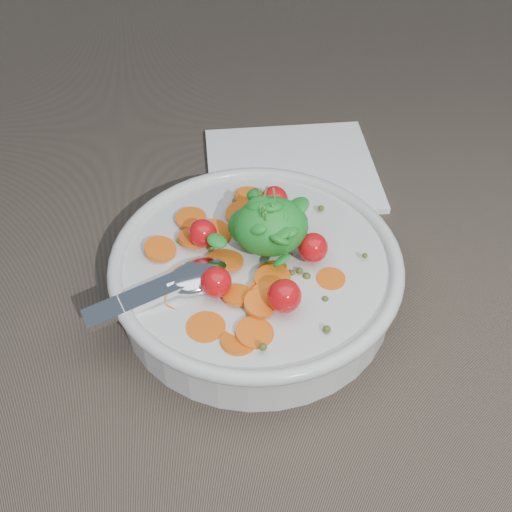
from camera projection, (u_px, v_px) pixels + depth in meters
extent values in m
plane|color=brown|center=(289.00, 315.00, 0.56)|extent=(6.00, 6.00, 0.00)
cylinder|color=silver|center=(256.00, 279.00, 0.56)|extent=(0.24, 0.24, 0.05)
torus|color=silver|center=(256.00, 261.00, 0.55)|extent=(0.25, 0.25, 0.01)
cylinder|color=silver|center=(256.00, 294.00, 0.58)|extent=(0.12, 0.12, 0.01)
cylinder|color=brown|center=(256.00, 279.00, 0.56)|extent=(0.22, 0.22, 0.04)
cylinder|color=orange|center=(273.00, 270.00, 0.53)|extent=(0.03, 0.03, 0.01)
cylinder|color=orange|center=(179.00, 301.00, 0.52)|extent=(0.04, 0.04, 0.01)
cylinder|color=orange|center=(194.00, 238.00, 0.56)|extent=(0.03, 0.03, 0.01)
cylinder|color=orange|center=(255.00, 333.00, 0.49)|extent=(0.04, 0.04, 0.01)
cylinder|color=orange|center=(331.00, 279.00, 0.53)|extent=(0.03, 0.03, 0.01)
cylinder|color=orange|center=(191.00, 218.00, 0.58)|extent=(0.03, 0.03, 0.01)
cylinder|color=orange|center=(160.00, 249.00, 0.55)|extent=(0.03, 0.04, 0.01)
cylinder|color=orange|center=(265.00, 293.00, 0.52)|extent=(0.04, 0.04, 0.01)
cylinder|color=orange|center=(237.00, 295.00, 0.51)|extent=(0.03, 0.03, 0.01)
cylinder|color=orange|center=(250.00, 198.00, 0.61)|extent=(0.04, 0.04, 0.01)
cylinder|color=orange|center=(260.00, 304.00, 0.51)|extent=(0.03, 0.03, 0.01)
cylinder|color=orange|center=(214.00, 233.00, 0.57)|extent=(0.04, 0.04, 0.01)
cylinder|color=orange|center=(225.00, 261.00, 0.54)|extent=(0.04, 0.04, 0.01)
cylinder|color=orange|center=(267.00, 296.00, 0.51)|extent=(0.04, 0.04, 0.01)
cylinder|color=orange|center=(206.00, 328.00, 0.50)|extent=(0.04, 0.04, 0.00)
cylinder|color=orange|center=(240.00, 214.00, 0.58)|extent=(0.04, 0.04, 0.01)
cylinder|color=orange|center=(272.00, 279.00, 0.52)|extent=(0.03, 0.03, 0.01)
cylinder|color=orange|center=(239.00, 342.00, 0.49)|extent=(0.04, 0.04, 0.01)
sphere|color=#44541C|center=(365.00, 256.00, 0.54)|extent=(0.00, 0.00, 0.00)
sphere|color=#44541C|center=(185.00, 238.00, 0.56)|extent=(0.00, 0.00, 0.00)
sphere|color=#44541C|center=(212.00, 236.00, 0.57)|extent=(0.01, 0.01, 0.01)
sphere|color=#44541C|center=(292.00, 273.00, 0.54)|extent=(0.01, 0.01, 0.01)
sphere|color=#44541C|center=(234.00, 201.00, 0.60)|extent=(0.00, 0.00, 0.00)
sphere|color=#44541C|center=(286.00, 235.00, 0.57)|extent=(0.01, 0.01, 0.01)
sphere|color=#44541C|center=(179.00, 241.00, 0.56)|extent=(0.01, 0.01, 0.01)
sphere|color=#44541C|center=(211.00, 248.00, 0.55)|extent=(0.01, 0.01, 0.01)
sphere|color=#44541C|center=(217.00, 272.00, 0.54)|extent=(0.01, 0.01, 0.01)
sphere|color=#44541C|center=(325.00, 299.00, 0.52)|extent=(0.01, 0.01, 0.01)
sphere|color=#44541C|center=(250.00, 315.00, 0.51)|extent=(0.01, 0.01, 0.01)
sphere|color=#44541C|center=(290.00, 255.00, 0.55)|extent=(0.00, 0.00, 0.00)
sphere|color=#44541C|center=(263.00, 347.00, 0.48)|extent=(0.01, 0.01, 0.01)
sphere|color=#44541C|center=(265.00, 234.00, 0.56)|extent=(0.01, 0.01, 0.01)
sphere|color=#44541C|center=(206.00, 288.00, 0.52)|extent=(0.01, 0.01, 0.01)
sphere|color=#44541C|center=(300.00, 271.00, 0.53)|extent=(0.01, 0.01, 0.01)
sphere|color=#44541C|center=(307.00, 277.00, 0.53)|extent=(0.01, 0.01, 0.01)
sphere|color=#44541C|center=(327.00, 329.00, 0.49)|extent=(0.01, 0.01, 0.01)
sphere|color=#44541C|center=(321.00, 208.00, 0.59)|extent=(0.01, 0.01, 0.01)
sphere|color=red|center=(313.00, 248.00, 0.54)|extent=(0.03, 0.03, 0.03)
sphere|color=red|center=(274.00, 200.00, 0.58)|extent=(0.03, 0.03, 0.03)
sphere|color=red|center=(203.00, 233.00, 0.55)|extent=(0.02, 0.02, 0.02)
sphere|color=red|center=(216.00, 282.00, 0.51)|extent=(0.03, 0.03, 0.03)
sphere|color=red|center=(284.00, 296.00, 0.50)|extent=(0.03, 0.03, 0.03)
ellipsoid|color=green|center=(271.00, 226.00, 0.53)|extent=(0.06, 0.06, 0.05)
ellipsoid|color=green|center=(249.00, 226.00, 0.55)|extent=(0.04, 0.04, 0.03)
ellipsoid|color=green|center=(268.00, 236.00, 0.52)|extent=(0.02, 0.03, 0.02)
ellipsoid|color=green|center=(262.00, 211.00, 0.52)|extent=(0.02, 0.02, 0.01)
ellipsoid|color=green|center=(267.00, 214.00, 0.52)|extent=(0.02, 0.02, 0.01)
ellipsoid|color=green|center=(261.00, 209.00, 0.53)|extent=(0.02, 0.02, 0.01)
ellipsoid|color=green|center=(279.00, 221.00, 0.52)|extent=(0.02, 0.03, 0.02)
ellipsoid|color=green|center=(263.00, 230.00, 0.53)|extent=(0.03, 0.02, 0.02)
ellipsoid|color=green|center=(279.00, 234.00, 0.51)|extent=(0.03, 0.02, 0.02)
ellipsoid|color=green|center=(287.00, 231.00, 0.52)|extent=(0.02, 0.03, 0.02)
ellipsoid|color=green|center=(257.00, 227.00, 0.52)|extent=(0.03, 0.03, 0.02)
ellipsoid|color=green|center=(281.00, 261.00, 0.52)|extent=(0.02, 0.02, 0.02)
ellipsoid|color=green|center=(280.00, 240.00, 0.51)|extent=(0.02, 0.02, 0.02)
ellipsoid|color=green|center=(217.00, 241.00, 0.53)|extent=(0.02, 0.02, 0.01)
ellipsoid|color=green|center=(264.00, 219.00, 0.53)|extent=(0.03, 0.03, 0.02)
ellipsoid|color=green|center=(273.00, 207.00, 0.52)|extent=(0.03, 0.03, 0.02)
ellipsoid|color=green|center=(258.00, 207.00, 0.52)|extent=(0.03, 0.03, 0.02)
ellipsoid|color=green|center=(270.00, 234.00, 0.52)|extent=(0.02, 0.02, 0.02)
ellipsoid|color=green|center=(297.00, 207.00, 0.54)|extent=(0.03, 0.03, 0.02)
ellipsoid|color=green|center=(288.00, 226.00, 0.53)|extent=(0.02, 0.02, 0.02)
ellipsoid|color=green|center=(261.00, 204.00, 0.52)|extent=(0.03, 0.02, 0.02)
ellipsoid|color=green|center=(271.00, 206.00, 0.52)|extent=(0.02, 0.02, 0.01)
ellipsoid|color=green|center=(264.00, 203.00, 0.54)|extent=(0.03, 0.03, 0.01)
ellipsoid|color=green|center=(285.00, 233.00, 0.52)|extent=(0.03, 0.03, 0.02)
ellipsoid|color=green|center=(277.00, 219.00, 0.52)|extent=(0.03, 0.03, 0.03)
ellipsoid|color=green|center=(253.00, 194.00, 0.55)|extent=(0.02, 0.02, 0.02)
ellipsoid|color=green|center=(260.00, 220.00, 0.52)|extent=(0.02, 0.03, 0.01)
ellipsoid|color=green|center=(269.00, 211.00, 0.55)|extent=(0.02, 0.02, 0.02)
cylinder|color=#4C8C33|center=(276.00, 210.00, 0.53)|extent=(0.01, 0.01, 0.04)
cylinder|color=#4C8C33|center=(265.00, 226.00, 0.52)|extent=(0.00, 0.01, 0.04)
cylinder|color=#4C8C33|center=(257.00, 225.00, 0.52)|extent=(0.01, 0.00, 0.04)
cylinder|color=#4C8C33|center=(262.00, 207.00, 0.54)|extent=(0.01, 0.01, 0.04)
cylinder|color=#4C8C33|center=(280.00, 225.00, 0.52)|extent=(0.01, 0.01, 0.04)
ellipsoid|color=silver|center=(198.00, 277.00, 0.53)|extent=(0.06, 0.05, 0.02)
cube|color=silver|center=(148.00, 295.00, 0.51)|extent=(0.11, 0.05, 0.02)
cylinder|color=silver|center=(178.00, 283.00, 0.52)|extent=(0.02, 0.02, 0.01)
cube|color=white|center=(291.00, 169.00, 0.71)|extent=(0.19, 0.17, 0.01)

